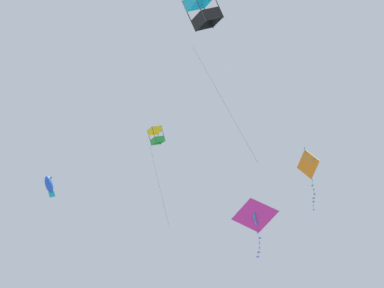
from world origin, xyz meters
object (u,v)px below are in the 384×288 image
at_px(kite_fish_mid_left, 49,184).
at_px(kite_box_highest, 203,10).
at_px(kite_diamond_upper_right, 308,165).
at_px(kite_delta_far_centre, 255,216).
at_px(kite_box_near_left, 156,136).

distance_m(kite_fish_mid_left, kite_box_highest, 15.50).
bearing_deg(kite_diamond_upper_right, kite_delta_far_centre, -102.16).
bearing_deg(kite_diamond_upper_right, kite_box_highest, -89.14).
bearing_deg(kite_diamond_upper_right, kite_fish_mid_left, -140.95).
height_order(kite_delta_far_centre, kite_box_highest, kite_box_highest).
height_order(kite_fish_mid_left, kite_box_near_left, kite_box_near_left).
height_order(kite_delta_far_centre, kite_box_near_left, kite_box_near_left).
relative_size(kite_diamond_upper_right, kite_delta_far_centre, 1.32).
relative_size(kite_fish_mid_left, kite_box_highest, 0.15).
relative_size(kite_diamond_upper_right, kite_fish_mid_left, 2.75).
bearing_deg(kite_fish_mid_left, kite_box_highest, 26.75).
distance_m(kite_fish_mid_left, kite_delta_far_centre, 13.83).
xyz_separation_m(kite_fish_mid_left, kite_delta_far_centre, (5.76, -12.23, -2.90)).
bearing_deg(kite_box_near_left, kite_box_highest, -15.77).
distance_m(kite_fish_mid_left, kite_box_near_left, 10.02).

